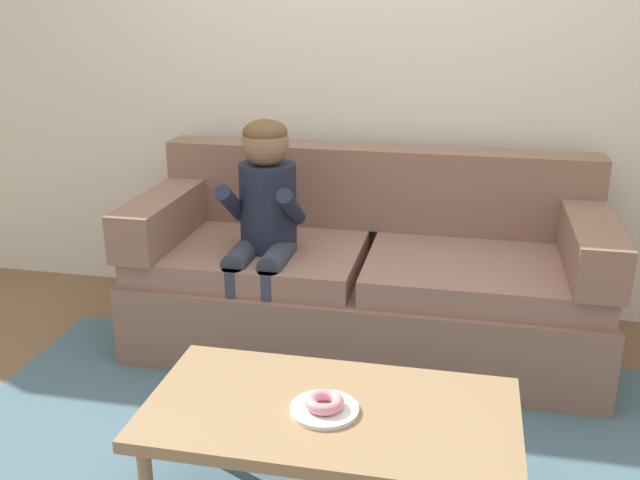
{
  "coord_description": "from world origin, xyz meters",
  "views": [
    {
      "loc": [
        0.48,
        -2.32,
        1.63
      ],
      "look_at": [
        -0.11,
        0.45,
        0.65
      ],
      "focal_mm": 40.37,
      "sensor_mm": 36.0,
      "label": 1
    }
  ],
  "objects_px": {
    "couch": "(366,278)",
    "donut": "(324,402)",
    "coffee_table": "(330,419)",
    "person_child": "(264,217)"
  },
  "relations": [
    {
      "from": "coffee_table",
      "to": "person_child",
      "type": "height_order",
      "value": "person_child"
    },
    {
      "from": "coffee_table",
      "to": "donut",
      "type": "distance_m",
      "value": 0.08
    },
    {
      "from": "couch",
      "to": "donut",
      "type": "distance_m",
      "value": 1.33
    },
    {
      "from": "coffee_table",
      "to": "couch",
      "type": "bearing_deg",
      "value": 93.49
    },
    {
      "from": "coffee_table",
      "to": "donut",
      "type": "relative_size",
      "value": 9.47
    },
    {
      "from": "couch",
      "to": "coffee_table",
      "type": "distance_m",
      "value": 1.3
    },
    {
      "from": "couch",
      "to": "donut",
      "type": "xyz_separation_m",
      "value": [
        0.07,
        -1.32,
        0.13
      ]
    },
    {
      "from": "coffee_table",
      "to": "person_child",
      "type": "relative_size",
      "value": 1.03
    },
    {
      "from": "person_child",
      "to": "donut",
      "type": "relative_size",
      "value": 9.18
    },
    {
      "from": "coffee_table",
      "to": "person_child",
      "type": "xyz_separation_m",
      "value": [
        -0.52,
        1.09,
        0.28
      ]
    }
  ]
}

